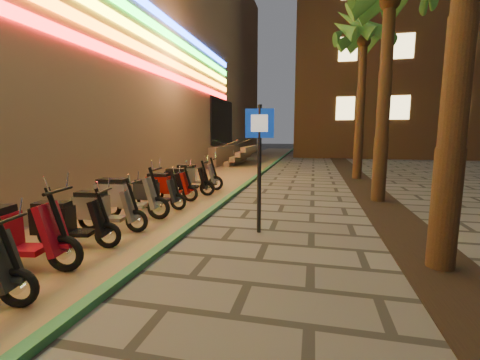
% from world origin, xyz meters
% --- Properties ---
extents(ground, '(120.00, 120.00, 0.00)m').
position_xyz_m(ground, '(0.00, 0.00, 0.00)').
color(ground, '#474442').
rests_on(ground, ground).
extents(parking_strip, '(3.40, 60.00, 0.01)m').
position_xyz_m(parking_strip, '(-2.60, 10.00, 0.01)').
color(parking_strip, '#8C7251').
rests_on(parking_strip, ground).
extents(green_curb, '(0.18, 60.00, 0.10)m').
position_xyz_m(green_curb, '(-0.90, 10.00, 0.05)').
color(green_curb, '#2A7041').
rests_on(green_curb, ground).
extents(planting_strip, '(1.20, 40.00, 0.02)m').
position_xyz_m(planting_strip, '(3.60, 5.00, 0.01)').
color(planting_strip, black).
rests_on(planting_strip, ground).
extents(apartment_block, '(18.00, 16.06, 25.00)m').
position_xyz_m(apartment_block, '(9.00, 32.00, 12.50)').
color(apartment_block, brown).
rests_on(apartment_block, ground).
extents(palm_c, '(2.97, 3.02, 6.91)m').
position_xyz_m(palm_c, '(3.60, 7.00, 5.73)').
color(palm_c, '#472D19').
rests_on(palm_c, ground).
extents(palm_d, '(2.97, 3.02, 7.16)m').
position_xyz_m(palm_d, '(3.60, 12.00, 5.94)').
color(palm_d, '#472D19').
rests_on(palm_d, ground).
extents(pedestrian_sign, '(0.57, 0.10, 2.61)m').
position_xyz_m(pedestrian_sign, '(0.59, 3.14, 1.69)').
color(pedestrian_sign, black).
rests_on(pedestrian_sign, ground).
extents(scooter_5, '(1.83, 0.77, 1.29)m').
position_xyz_m(scooter_5, '(-2.74, 0.45, 0.56)').
color(scooter_5, black).
rests_on(scooter_5, ground).
extents(scooter_6, '(1.56, 0.69, 1.10)m').
position_xyz_m(scooter_6, '(-2.61, 1.47, 0.48)').
color(scooter_6, black).
rests_on(scooter_6, ground).
extents(scooter_7, '(1.57, 0.59, 1.10)m').
position_xyz_m(scooter_7, '(-2.62, 2.48, 0.48)').
color(scooter_7, black).
rests_on(scooter_7, ground).
extents(scooter_8, '(1.80, 0.68, 1.26)m').
position_xyz_m(scooter_8, '(-2.76, 3.50, 0.55)').
color(scooter_8, black).
rests_on(scooter_8, ground).
extents(scooter_9, '(1.46, 0.51, 1.04)m').
position_xyz_m(scooter_9, '(-2.54, 4.57, 0.45)').
color(scooter_9, black).
rests_on(scooter_9, ground).
extents(scooter_10, '(1.57, 0.60, 1.10)m').
position_xyz_m(scooter_10, '(-2.67, 5.58, 0.48)').
color(scooter_10, black).
rests_on(scooter_10, ground).
extents(scooter_11, '(1.66, 0.66, 1.17)m').
position_xyz_m(scooter_11, '(-2.50, 6.55, 0.51)').
color(scooter_11, black).
rests_on(scooter_11, ground).
extents(scooter_12, '(1.71, 0.68, 1.20)m').
position_xyz_m(scooter_12, '(-2.55, 7.57, 0.52)').
color(scooter_12, black).
rests_on(scooter_12, ground).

